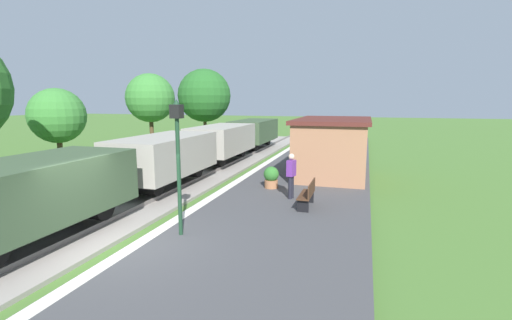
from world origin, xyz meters
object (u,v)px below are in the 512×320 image
object	(u,v)px
bench_near_hut	(308,194)
person_waiting	(291,174)
tree_trackside_far	(57,116)
station_hut	(333,147)
freight_train	(198,149)
tree_field_left	(150,98)
lamp_post_near	(178,143)
potted_planter	(271,177)
tree_field_distant	(204,96)

from	to	relation	value
bench_near_hut	person_waiting	world-z (taller)	person_waiting
tree_trackside_far	station_hut	bearing A→B (deg)	9.61
person_waiting	tree_trackside_far	world-z (taller)	tree_trackside_far
station_hut	bench_near_hut	xyz separation A→B (m)	(-0.29, -5.94, -0.93)
freight_train	bench_near_hut	distance (m)	8.19
freight_train	bench_near_hut	size ratio (longest dim) A/B	17.33
person_waiting	tree_trackside_far	distance (m)	13.64
bench_near_hut	tree_field_left	distance (m)	16.42
lamp_post_near	tree_trackside_far	distance (m)	13.18
freight_train	potted_planter	xyz separation A→B (m)	(4.59, -2.56, -0.67)
station_hut	potted_planter	bearing A→B (deg)	-121.71
lamp_post_near	tree_trackside_far	world-z (taller)	tree_trackside_far
person_waiting	lamp_post_near	xyz separation A→B (m)	(-2.17, -4.57, 1.62)
potted_planter	person_waiting	bearing A→B (deg)	-51.07
bench_near_hut	tree_trackside_far	xyz separation A→B (m)	(-14.06, 3.51, 2.35)
bench_near_hut	lamp_post_near	bearing A→B (deg)	-129.44
person_waiting	tree_field_left	size ratio (longest dim) A/B	0.30
tree_field_left	freight_train	bearing A→B (deg)	-40.53
freight_train	potted_planter	distance (m)	5.30
freight_train	bench_near_hut	bearing A→B (deg)	-37.07
person_waiting	tree_field_distant	world-z (taller)	tree_field_distant
lamp_post_near	tree_field_left	size ratio (longest dim) A/B	0.65
freight_train	tree_field_distant	size ratio (longest dim) A/B	3.98
person_waiting	tree_field_left	xyz separation A→B (m)	(-11.74, 9.10, 2.86)
tree_field_distant	lamp_post_near	bearing A→B (deg)	-67.19
freight_train	tree_trackside_far	xyz separation A→B (m)	(-7.55, -1.41, 1.68)
tree_trackside_far	potted_planter	bearing A→B (deg)	-5.39
freight_train	person_waiting	size ratio (longest dim) A/B	15.20
station_hut	tree_trackside_far	distance (m)	14.62
freight_train	tree_field_distant	xyz separation A→B (m)	(-5.00, 11.79, 2.89)
station_hut	tree_field_distant	size ratio (longest dim) A/B	0.89
person_waiting	tree_field_left	world-z (taller)	tree_field_left
station_hut	lamp_post_near	xyz separation A→B (m)	(-3.25, -9.54, 1.15)
person_waiting	station_hut	bearing A→B (deg)	-89.31
person_waiting	potted_planter	distance (m)	1.85
lamp_post_near	freight_train	bearing A→B (deg)	112.59
tree_trackside_far	lamp_post_near	bearing A→B (deg)	-32.65
tree_trackside_far	tree_field_left	distance (m)	6.80
station_hut	tree_trackside_far	size ratio (longest dim) A/B	1.27
bench_near_hut	tree_field_distant	size ratio (longest dim) A/B	0.23
potted_planter	tree_trackside_far	bearing A→B (deg)	174.61
station_hut	tree_field_left	xyz separation A→B (m)	(-12.82, 4.13, 2.39)
station_hut	bench_near_hut	size ratio (longest dim) A/B	3.87
potted_planter	lamp_post_near	bearing A→B (deg)	-99.93
potted_planter	tree_field_distant	distance (m)	17.62
freight_train	bench_near_hut	xyz separation A→B (m)	(6.51, -4.92, -0.68)
bench_near_hut	lamp_post_near	size ratio (longest dim) A/B	0.41
bench_near_hut	station_hut	bearing A→B (deg)	87.20
station_hut	tree_field_distant	world-z (taller)	tree_field_distant
potted_planter	tree_field_distant	size ratio (longest dim) A/B	0.14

